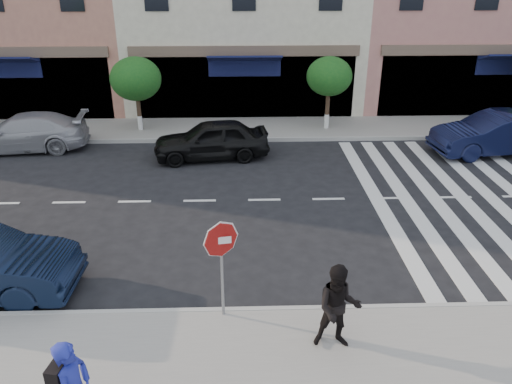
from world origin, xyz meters
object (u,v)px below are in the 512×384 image
Objects in this scene: stop_sign at (221,248)px; car_far_left at (23,132)px; walker at (338,307)px; car_far_mid at (211,140)px; car_far_right at (496,134)px.

stop_sign reaches higher than car_far_left.
car_far_left is at bearing 135.95° from walker.
car_far_mid is at bearing 84.97° from stop_sign.
car_far_left is at bearing -101.07° from car_far_right.
car_far_right is at bearing 83.29° from car_far_mid.
stop_sign is at bearing -54.46° from car_far_right.
walker is at bearing -33.12° from stop_sign.
car_far_mid is 10.74m from car_far_right.
walker is 15.31m from car_far_left.
car_far_left is 18.09m from car_far_right.
car_far_right reaches higher than car_far_left.
walker is 13.11m from car_far_right.
car_far_left is at bearing 118.06° from stop_sign.
walker is at bearing 7.89° from car_far_mid.
stop_sign is 2.45m from walker.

